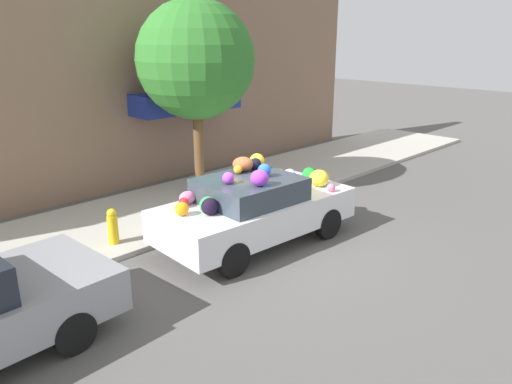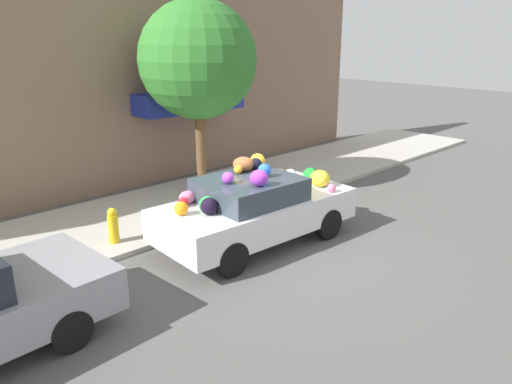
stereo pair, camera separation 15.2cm
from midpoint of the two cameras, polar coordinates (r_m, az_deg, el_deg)
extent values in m
plane|color=#565451|center=(9.92, 0.22, -5.68)|extent=(60.00, 60.00, 0.00)
cube|color=#B2ADA3|center=(11.85, -8.95, -1.62)|extent=(24.00, 3.20, 0.10)
cube|color=#846651|center=(13.14, -15.39, 12.21)|extent=(18.00, 0.30, 5.60)
cube|color=navy|center=(13.69, -7.22, 10.27)|extent=(3.10, 0.90, 0.55)
cylinder|color=brown|center=(12.32, -5.97, 5.02)|extent=(0.24, 0.24, 2.27)
sphere|color=#2D7228|center=(12.03, -6.30, 14.81)|extent=(2.76, 2.76, 2.76)
cylinder|color=gold|center=(9.89, -15.55, -4.08)|extent=(0.20, 0.20, 0.55)
sphere|color=gold|center=(9.77, -15.72, -2.26)|extent=(0.18, 0.18, 0.18)
cube|color=silver|center=(9.65, 0.45, -2.44)|extent=(4.05, 1.94, 0.61)
cube|color=#333D47|center=(9.39, -0.27, 0.30)|extent=(1.86, 1.61, 0.43)
cylinder|color=black|center=(11.09, 2.50, -1.38)|extent=(0.63, 0.21, 0.62)
cylinder|color=black|center=(10.07, 8.70, -3.61)|extent=(0.63, 0.21, 0.62)
cylinder|color=black|center=(9.67, -8.17, -4.53)|extent=(0.63, 0.21, 0.62)
cylinder|color=black|center=(8.49, -2.26, -7.67)|extent=(0.63, 0.21, 0.62)
ellipsoid|color=pink|center=(9.30, -7.40, -0.61)|extent=(0.36, 0.27, 0.25)
ellipsoid|color=black|center=(10.46, 7.39, 1.07)|extent=(0.18, 0.16, 0.10)
sphere|color=orange|center=(9.61, -1.61, 2.59)|extent=(0.23, 0.23, 0.17)
sphere|color=blue|center=(9.39, 1.43, 2.49)|extent=(0.33, 0.33, 0.25)
sphere|color=pink|center=(10.02, 9.07, 0.44)|extent=(0.18, 0.18, 0.17)
ellipsoid|color=white|center=(10.28, 3.56, 1.18)|extent=(0.36, 0.33, 0.20)
sphere|color=green|center=(10.64, 6.62, 1.97)|extent=(0.43, 0.43, 0.30)
sphere|color=#985336|center=(10.02, 5.67, 0.81)|extent=(0.27, 0.27, 0.24)
sphere|color=purple|center=(8.98, -2.76, 1.63)|extent=(0.30, 0.30, 0.22)
sphere|color=#F6A426|center=(9.98, 0.62, 3.57)|extent=(0.41, 0.41, 0.30)
ellipsoid|color=purple|center=(8.83, 0.82, 1.61)|extent=(0.44, 0.44, 0.29)
sphere|color=black|center=(9.86, 0.41, 3.22)|extent=(0.34, 0.34, 0.24)
sphere|color=purple|center=(10.49, 2.52, 1.66)|extent=(0.31, 0.31, 0.24)
sphere|color=black|center=(8.71, -4.92, -1.62)|extent=(0.33, 0.33, 0.31)
ellipsoid|color=black|center=(10.76, 6.92, 1.96)|extent=(0.44, 0.42, 0.24)
ellipsoid|color=yellow|center=(10.33, 7.74, 1.55)|extent=(0.42, 0.42, 0.34)
sphere|color=red|center=(9.15, -7.85, -1.16)|extent=(0.24, 0.24, 0.19)
ellipsoid|color=brown|center=(9.79, -1.01, 3.22)|extent=(0.57, 0.56, 0.28)
ellipsoid|color=yellow|center=(10.02, 5.16, 0.68)|extent=(0.29, 0.31, 0.20)
ellipsoid|color=pink|center=(10.17, 3.35, 1.31)|extent=(0.34, 0.32, 0.31)
sphere|color=orange|center=(10.75, 3.24, 2.04)|extent=(0.27, 0.27, 0.24)
sphere|color=white|center=(10.66, 4.38, 1.95)|extent=(0.35, 0.35, 0.26)
sphere|color=orange|center=(8.74, -8.07, -1.88)|extent=(0.27, 0.27, 0.24)
ellipsoid|color=green|center=(10.33, 8.01, 1.38)|extent=(0.33, 0.34, 0.29)
sphere|color=green|center=(8.77, -5.09, -1.48)|extent=(0.43, 0.43, 0.31)
cylinder|color=black|center=(8.47, -25.29, -9.73)|extent=(0.58, 0.21, 0.58)
cylinder|color=black|center=(7.08, -19.86, -14.67)|extent=(0.58, 0.21, 0.58)
camera|label=1|loc=(0.08, -89.54, 0.15)|focal=35.00mm
camera|label=2|loc=(0.08, 90.46, -0.15)|focal=35.00mm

